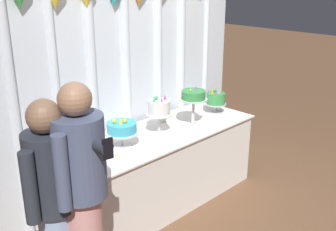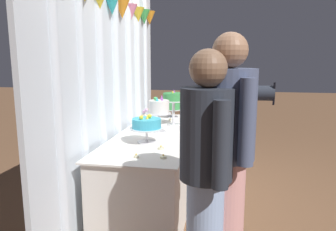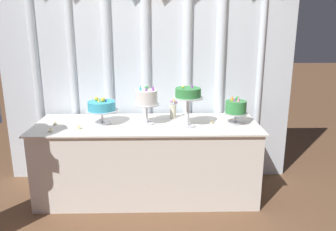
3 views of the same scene
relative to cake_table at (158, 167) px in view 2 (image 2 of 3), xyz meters
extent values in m
plane|color=brown|center=(0.00, -0.10, -0.38)|extent=(24.00, 24.00, 0.00)
cube|color=silver|center=(0.00, 0.46, 0.83)|extent=(3.08, 0.04, 2.42)
cylinder|color=silver|center=(-1.17, 0.43, 0.83)|extent=(0.08, 0.08, 2.42)
cylinder|color=silver|center=(-0.79, 0.43, 0.83)|extent=(0.07, 0.07, 2.42)
cylinder|color=silver|center=(-0.42, 0.43, 0.83)|extent=(0.09, 0.09, 2.42)
cylinder|color=silver|center=(-0.02, 0.43, 0.83)|extent=(0.10, 0.10, 2.42)
cylinder|color=silver|center=(0.41, 0.43, 0.83)|extent=(0.10, 0.10, 2.42)
cylinder|color=silver|center=(0.76, 0.43, 0.83)|extent=(0.10, 0.10, 2.42)
cylinder|color=silver|center=(1.19, 0.43, 0.83)|extent=(0.06, 0.06, 2.42)
cone|color=#2DB2B7|center=(-0.15, 0.40, 1.62)|extent=(0.16, 0.16, 0.18)
cone|color=orange|center=(0.15, 0.40, 1.62)|extent=(0.16, 0.16, 0.18)
cone|color=pink|center=(0.44, 0.40, 1.62)|extent=(0.16, 0.16, 0.18)
cone|color=yellow|center=(0.74, 0.40, 1.63)|extent=(0.16, 0.16, 0.18)
cone|color=green|center=(1.04, 0.40, 1.65)|extent=(0.16, 0.16, 0.18)
cone|color=orange|center=(1.33, 0.40, 1.67)|extent=(0.16, 0.16, 0.18)
cube|color=white|center=(0.00, 0.00, -0.01)|extent=(2.09, 0.70, 0.74)
cube|color=white|center=(0.00, 0.00, 0.37)|extent=(2.14, 0.75, 0.01)
cylinder|color=silver|center=(-0.43, 0.01, 0.38)|extent=(0.17, 0.17, 0.01)
cylinder|color=silver|center=(-0.43, 0.01, 0.44)|extent=(0.02, 0.02, 0.11)
cylinder|color=silver|center=(-0.43, 0.01, 0.51)|extent=(0.31, 0.31, 0.01)
cylinder|color=#3DB2D1|center=(-0.43, 0.01, 0.55)|extent=(0.26, 0.26, 0.08)
sphere|color=blue|center=(-0.38, 0.01, 0.61)|extent=(0.02, 0.02, 0.02)
cone|color=yellow|center=(-0.41, 0.05, 0.61)|extent=(0.02, 0.02, 0.03)
sphere|color=yellow|center=(-0.48, 0.04, 0.61)|extent=(0.04, 0.04, 0.04)
cone|color=yellow|center=(-0.45, -0.01, 0.62)|extent=(0.03, 0.03, 0.04)
sphere|color=yellow|center=(-0.41, -0.02, 0.62)|extent=(0.04, 0.04, 0.04)
cylinder|color=silver|center=(0.00, -0.02, 0.38)|extent=(0.14, 0.14, 0.01)
cylinder|color=silver|center=(0.00, -0.02, 0.48)|extent=(0.02, 0.02, 0.18)
cylinder|color=silver|center=(0.00, -0.02, 0.57)|extent=(0.24, 0.24, 0.01)
cylinder|color=white|center=(0.00, -0.02, 0.64)|extent=(0.21, 0.21, 0.13)
cone|color=purple|center=(0.06, -0.03, 0.73)|extent=(0.03, 0.03, 0.05)
sphere|color=green|center=(0.00, 0.02, 0.72)|extent=(0.04, 0.04, 0.04)
cone|color=#2DB2B7|center=(-0.05, -0.01, 0.73)|extent=(0.03, 0.03, 0.04)
cone|color=purple|center=(0.00, -0.05, 0.72)|extent=(0.03, 0.03, 0.04)
cylinder|color=silver|center=(0.38, -0.10, 0.38)|extent=(0.15, 0.15, 0.01)
cylinder|color=silver|center=(0.38, -0.10, 0.52)|extent=(0.03, 0.03, 0.26)
cylinder|color=silver|center=(0.38, -0.10, 0.65)|extent=(0.28, 0.28, 0.01)
cylinder|color=#388E47|center=(0.38, -0.10, 0.70)|extent=(0.23, 0.23, 0.08)
cone|color=purple|center=(0.42, -0.10, 0.76)|extent=(0.03, 0.03, 0.04)
sphere|color=yellow|center=(0.34, -0.10, 0.75)|extent=(0.02, 0.02, 0.02)
cylinder|color=#B2B2B7|center=(0.85, -0.01, 0.38)|extent=(0.14, 0.14, 0.01)
cylinder|color=#B2B2B7|center=(0.85, -0.01, 0.43)|extent=(0.03, 0.03, 0.09)
cylinder|color=#B2B2B7|center=(0.85, -0.01, 0.48)|extent=(0.23, 0.23, 0.01)
cylinder|color=#388E47|center=(0.85, -0.01, 0.54)|extent=(0.20, 0.20, 0.12)
cone|color=#2DB2B7|center=(0.87, -0.02, 0.61)|extent=(0.02, 0.02, 0.03)
sphere|color=green|center=(0.87, 0.02, 0.62)|extent=(0.04, 0.04, 0.04)
cone|color=orange|center=(0.82, 0.01, 0.62)|extent=(0.03, 0.03, 0.05)
cone|color=purple|center=(0.83, -0.03, 0.61)|extent=(0.02, 0.02, 0.03)
cone|color=pink|center=(0.86, -0.04, 0.62)|extent=(0.03, 0.03, 0.05)
cylinder|color=beige|center=(0.26, 0.19, 0.44)|extent=(0.07, 0.07, 0.13)
sphere|color=#E5C666|center=(0.26, 0.18, 0.56)|extent=(0.03, 0.03, 0.03)
sphere|color=#CC9EC6|center=(0.29, 0.22, 0.53)|extent=(0.04, 0.04, 0.04)
sphere|color=#CC9EC6|center=(0.24, 0.18, 0.56)|extent=(0.04, 0.04, 0.04)
cylinder|color=beige|center=(-0.87, -0.02, 0.38)|extent=(0.04, 0.04, 0.02)
sphere|color=#F9CC4C|center=(-0.87, -0.02, 0.40)|extent=(0.01, 0.01, 0.01)
cylinder|color=beige|center=(-0.85, -0.23, 0.38)|extent=(0.05, 0.05, 0.02)
sphere|color=#F9CC4C|center=(-0.85, -0.23, 0.40)|extent=(0.01, 0.01, 0.01)
cylinder|color=beige|center=(-0.61, -0.16, 0.39)|extent=(0.05, 0.05, 0.02)
sphere|color=#F9CC4C|center=(-0.61, -0.16, 0.40)|extent=(0.01, 0.01, 0.01)
cylinder|color=beige|center=(0.62, -0.02, 0.38)|extent=(0.04, 0.04, 0.02)
sphere|color=#F9CC4C|center=(0.62, -0.02, 0.40)|extent=(0.01, 0.01, 0.01)
cylinder|color=#282D38|center=(-1.45, -0.59, 0.72)|extent=(0.39, 0.39, 0.50)
sphere|color=#846047|center=(-1.45, -0.59, 1.07)|extent=(0.20, 0.20, 0.20)
cylinder|color=#282D38|center=(-1.61, -0.66, 0.71)|extent=(0.08, 0.08, 0.44)
cylinder|color=#282D38|center=(-1.28, -0.72, 0.93)|extent=(0.08, 0.44, 0.08)
cube|color=black|center=(-1.28, -0.94, 0.93)|extent=(0.06, 0.02, 0.12)
cylinder|color=#D6938E|center=(-1.30, -0.70, 0.09)|extent=(0.30, 0.30, 0.93)
cylinder|color=#4C5675|center=(-1.30, -0.70, 0.81)|extent=(0.42, 0.42, 0.51)
sphere|color=#A37556|center=(-1.30, -0.70, 1.16)|extent=(0.20, 0.20, 0.20)
cube|color=#664C84|center=(-1.30, -0.84, 0.83)|extent=(0.04, 0.02, 0.33)
cylinder|color=#4C5675|center=(-1.48, -0.79, 0.80)|extent=(0.08, 0.08, 0.45)
cylinder|color=#4C5675|center=(-1.13, -0.60, 0.80)|extent=(0.08, 0.08, 0.45)
camera|label=1|loc=(-2.48, -2.60, 1.85)|focal=43.57mm
camera|label=2|loc=(-3.11, -0.68, 1.12)|focal=34.04mm
camera|label=3|loc=(0.13, -3.10, 1.30)|focal=35.90mm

